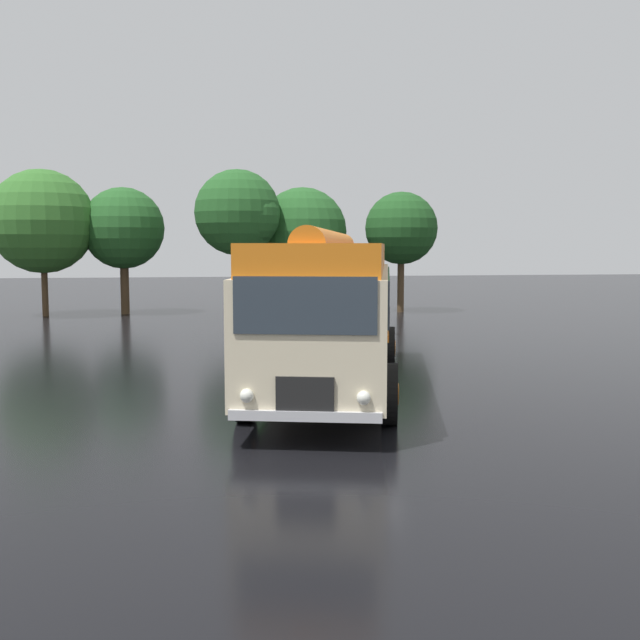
{
  "coord_description": "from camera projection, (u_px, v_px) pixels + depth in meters",
  "views": [
    {
      "loc": [
        -2.79,
        -15.86,
        3.18
      ],
      "look_at": [
        -0.16,
        1.69,
        1.4
      ],
      "focal_mm": 42.0,
      "sensor_mm": 36.0,
      "label": 1
    }
  ],
  "objects": [
    {
      "name": "car_mid_left",
      "position": [
        348.0,
        307.0,
        28.15
      ],
      "size": [
        2.35,
        4.38,
        1.66
      ],
      "color": "black",
      "rests_on": "ground"
    },
    {
      "name": "tree_far_right",
      "position": [
        403.0,
        229.0,
        35.26
      ],
      "size": [
        3.41,
        3.41,
        5.68
      ],
      "color": "#4C3823",
      "rests_on": "ground"
    },
    {
      "name": "ground_plane",
      "position": [
        339.0,
        391.0,
        16.34
      ],
      "size": [
        120.0,
        120.0,
        0.0
      ],
      "primitive_type": "plane",
      "color": "black"
    },
    {
      "name": "tree_far_left",
      "position": [
        39.0,
        219.0,
        33.1
      ],
      "size": [
        4.61,
        4.61,
        6.54
      ],
      "color": "#4C3823",
      "rests_on": "ground"
    },
    {
      "name": "tree_left_of_centre",
      "position": [
        121.0,
        229.0,
        34.16
      ],
      "size": [
        3.73,
        3.73,
        5.82
      ],
      "color": "#4C3823",
      "rests_on": "ground"
    },
    {
      "name": "tree_centre",
      "position": [
        241.0,
        214.0,
        33.3
      ],
      "size": [
        3.83,
        3.83,
        6.55
      ],
      "color": "#4C3823",
      "rests_on": "ground"
    },
    {
      "name": "tree_right_of_centre",
      "position": [
        302.0,
        231.0,
        35.18
      ],
      "size": [
        4.15,
        4.15,
        5.89
      ],
      "color": "#4C3823",
      "rests_on": "ground"
    },
    {
      "name": "car_near_left",
      "position": [
        274.0,
        308.0,
        27.97
      ],
      "size": [
        2.1,
        4.27,
        1.66
      ],
      "color": "#B7BABF",
      "rests_on": "ground"
    },
    {
      "name": "vintage_bus",
      "position": [
        330.0,
        304.0,
        16.3
      ],
      "size": [
        4.8,
        10.38,
        3.49
      ],
      "color": "beige",
      "rests_on": "ground"
    }
  ]
}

